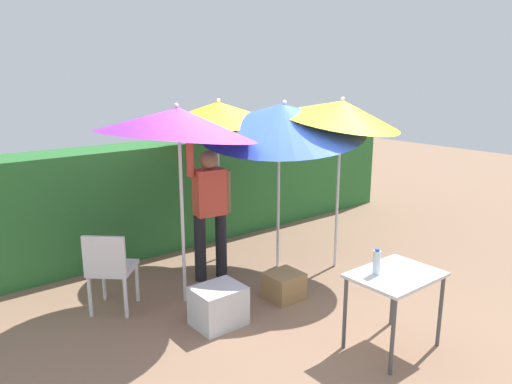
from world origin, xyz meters
TOP-DOWN VIEW (x-y plane):
  - ground_plane at (0.00, 0.00)m, footprint 24.00×24.00m
  - hedge_row at (0.00, 2.07)m, footprint 8.00×0.70m
  - umbrella_rainbow at (0.03, 1.12)m, footprint 1.43×1.43m
  - umbrella_orange at (-1.01, 0.32)m, footprint 1.70×1.68m
  - umbrella_yellow at (0.47, 0.39)m, footprint 2.13×2.10m
  - umbrella_navy at (1.07, -0.05)m, footprint 1.52×1.51m
  - person_vendor at (-0.44, 0.64)m, footprint 0.56×0.28m
  - chair_plastic at (-1.74, 0.57)m, footprint 0.62×0.62m
  - cooler_box at (-1.01, -0.36)m, footprint 0.49×0.41m
  - crate_cardboard at (-0.11, -0.34)m, footprint 0.38×0.36m
  - folding_table at (0.01, -1.71)m, footprint 0.80×0.60m
  - bottle_water at (-0.15, -1.60)m, footprint 0.07×0.07m

SIDE VIEW (x-z plane):
  - ground_plane at x=0.00m, z-range 0.00..0.00m
  - crate_cardboard at x=-0.11m, z-range 0.00..0.30m
  - cooler_box at x=-1.01m, z-range 0.00..0.40m
  - chair_plastic at x=-1.74m, z-range 0.07..0.96m
  - folding_table at x=0.01m, z-range 0.28..1.01m
  - hedge_row at x=0.00m, z-range 0.00..1.52m
  - bottle_water at x=-0.15m, z-range 0.73..0.97m
  - person_vendor at x=-0.44m, z-range -0.01..1.87m
  - umbrella_yellow at x=0.47m, z-range 0.75..3.12m
  - umbrella_orange at x=-1.01m, z-range 0.87..3.11m
  - umbrella_rainbow at x=0.03m, z-range 0.90..3.09m
  - umbrella_navy at x=1.07m, z-range 0.86..3.17m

